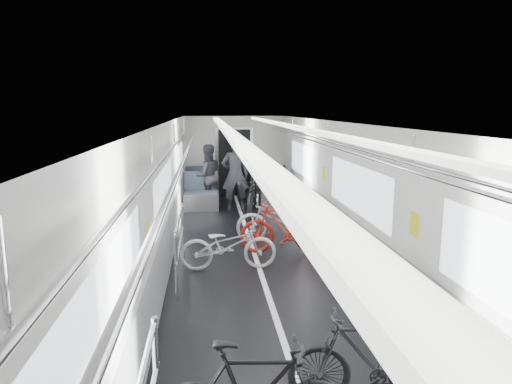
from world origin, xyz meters
TOP-DOWN VIEW (x-y plane):
  - car_shell at (0.00, 1.78)m, footprint 3.02×14.01m
  - bike_left_far at (-0.51, 0.48)m, footprint 1.59×0.58m
  - bike_right_near at (0.58, -3.15)m, footprint 1.51×0.58m
  - bike_right_mid at (0.60, 1.85)m, footprint 1.85×0.84m
  - bike_right_far at (0.55, 1.25)m, footprint 1.66×0.55m
  - bike_aisle at (0.33, 4.80)m, footprint 0.91×1.77m
  - person_standing at (-0.12, 4.80)m, footprint 0.71×0.48m
  - person_seated at (-0.82, 5.36)m, footprint 0.98×0.87m

SIDE VIEW (x-z plane):
  - bike_left_far at x=-0.51m, z-range 0.00..0.83m
  - bike_aisle at x=0.33m, z-range 0.00..0.88m
  - bike_right_near at x=0.58m, z-range 0.00..0.89m
  - bike_right_mid at x=0.60m, z-range 0.00..0.94m
  - bike_right_far at x=0.55m, z-range 0.00..0.98m
  - person_seated at x=-0.82m, z-range 0.00..1.70m
  - person_standing at x=-0.12m, z-range 0.00..1.91m
  - car_shell at x=0.00m, z-range -0.08..2.33m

